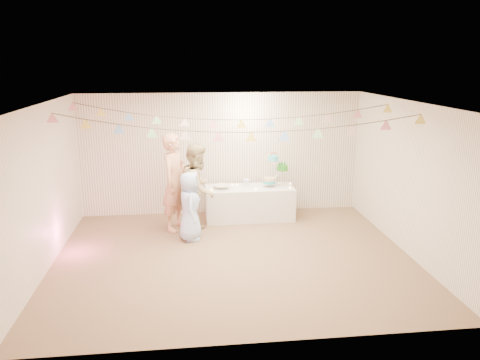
{
  "coord_description": "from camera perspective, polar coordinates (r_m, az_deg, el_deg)",
  "views": [
    {
      "loc": [
        -0.74,
        -7.34,
        3.26
      ],
      "look_at": [
        0.2,
        0.8,
        1.15
      ],
      "focal_mm": 35.0,
      "sensor_mm": 36.0,
      "label": 1
    }
  ],
  "objects": [
    {
      "name": "tealight_4",
      "position": [
        9.71,
        6.12,
        -0.92
      ],
      "size": [
        0.04,
        0.04,
        0.03
      ],
      "primitive_type": "cylinder",
      "color": "#FFD88C",
      "rests_on": "table"
    },
    {
      "name": "tealight_3",
      "position": [
        10.0,
        2.99,
        -0.41
      ],
      "size": [
        0.04,
        0.04,
        0.03
      ],
      "primitive_type": "cylinder",
      "color": "#FFD88C",
      "rests_on": "table"
    },
    {
      "name": "floor",
      "position": [
        8.06,
        -0.77,
        -9.4
      ],
      "size": [
        6.0,
        6.0,
        0.0
      ],
      "primitive_type": "plane",
      "color": "brown",
      "rests_on": "ground"
    },
    {
      "name": "posy",
      "position": [
        9.74,
        0.78,
        0.05
      ],
      "size": [
        0.15,
        0.15,
        0.18
      ],
      "primitive_type": null,
      "color": "white",
      "rests_on": "table"
    },
    {
      "name": "cake_middle",
      "position": [
        9.9,
        5.27,
        1.81
      ],
      "size": [
        0.27,
        0.27,
        0.22
      ],
      "primitive_type": null,
      "color": "#24801C",
      "rests_on": "cake_stand"
    },
    {
      "name": "platter",
      "position": [
        9.61,
        -2.24,
        -0.64
      ],
      "size": [
        0.34,
        0.34,
        0.02
      ],
      "primitive_type": "cylinder",
      "color": "white",
      "rests_on": "table"
    },
    {
      "name": "cake_stand",
      "position": [
        9.78,
        4.34,
        1.58
      ],
      "size": [
        0.61,
        0.36,
        0.68
      ],
      "primitive_type": null,
      "color": "silver",
      "rests_on": "table"
    },
    {
      "name": "person_child",
      "position": [
        8.66,
        -6.13,
        -3.21
      ],
      "size": [
        0.43,
        0.64,
        1.29
      ],
      "primitive_type": "imported",
      "rotation": [
        0.0,
        0.0,
        1.6
      ],
      "color": "#ACC6F4",
      "rests_on": "floor"
    },
    {
      "name": "tealight_1",
      "position": [
        9.87,
        -0.98,
        -0.59
      ],
      "size": [
        0.04,
        0.04,
        0.03
      ],
      "primitive_type": "cylinder",
      "color": "#FFD88C",
      "rests_on": "table"
    },
    {
      "name": "table",
      "position": [
        9.84,
        1.16,
        -2.81
      ],
      "size": [
        1.83,
        0.73,
        0.69
      ],
      "primitive_type": "cube",
      "color": "silver",
      "rests_on": "floor"
    },
    {
      "name": "person_adult_a",
      "position": [
        9.15,
        -7.92,
        -0.26
      ],
      "size": [
        0.73,
        0.83,
        1.92
      ],
      "primitive_type": "imported",
      "rotation": [
        0.0,
        0.0,
        1.1
      ],
      "color": "tan",
      "rests_on": "floor"
    },
    {
      "name": "bunting_back",
      "position": [
        8.52,
        -1.59,
        8.31
      ],
      "size": [
        5.6,
        1.1,
        0.4
      ],
      "primitive_type": null,
      "color": "pink",
      "rests_on": "ceiling"
    },
    {
      "name": "right_wall",
      "position": [
        8.47,
        19.84,
        0.18
      ],
      "size": [
        5.0,
        5.0,
        0.0
      ],
      "primitive_type": "plane",
      "color": "white",
      "rests_on": "ground"
    },
    {
      "name": "tealight_0",
      "position": [
        9.52,
        -3.48,
        -1.18
      ],
      "size": [
        0.04,
        0.04,
        0.03
      ],
      "primitive_type": "cylinder",
      "color": "#FFD88C",
      "rests_on": "table"
    },
    {
      "name": "ceiling",
      "position": [
        7.4,
        -0.84,
        9.33
      ],
      "size": [
        6.0,
        6.0,
        0.0
      ],
      "primitive_type": "plane",
      "color": "white",
      "rests_on": "ground"
    },
    {
      "name": "tealight_5",
      "position": [
        10.04,
        6.15,
        -0.41
      ],
      "size": [
        0.04,
        0.04,
        0.03
      ],
      "primitive_type": "cylinder",
      "color": "#FFD88C",
      "rests_on": "table"
    },
    {
      "name": "front_wall",
      "position": [
        5.27,
        1.98,
        -7.4
      ],
      "size": [
        6.0,
        6.0,
        0.0
      ],
      "primitive_type": "plane",
      "color": "white",
      "rests_on": "ground"
    },
    {
      "name": "tealight_6",
      "position": [
        9.87,
        -0.39,
        -0.58
      ],
      "size": [
        0.04,
        0.04,
        0.03
      ],
      "primitive_type": "cylinder",
      "color": "#FFD88C",
      "rests_on": "table"
    },
    {
      "name": "cake_bottom",
      "position": [
        9.75,
        3.51,
        0.03
      ],
      "size": [
        0.31,
        0.31,
        0.15
      ],
      "primitive_type": null,
      "color": "#26B1B0",
      "rests_on": "cake_stand"
    },
    {
      "name": "back_wall",
      "position": [
        10.06,
        -2.25,
        3.2
      ],
      "size": [
        6.0,
        6.0,
        0.0
      ],
      "primitive_type": "plane",
      "color": "white",
      "rests_on": "ground"
    },
    {
      "name": "cake_top_tier",
      "position": [
        9.68,
        4.06,
        3.18
      ],
      "size": [
        0.25,
        0.25,
        0.19
      ],
      "primitive_type": null,
      "color": "#42C7D2",
      "rests_on": "cake_stand"
    },
    {
      "name": "bunting_front",
      "position": [
        7.24,
        -0.67,
        6.98
      ],
      "size": [
        5.6,
        0.9,
        0.36
      ],
      "primitive_type": null,
      "color": "#72A5E5",
      "rests_on": "ceiling"
    },
    {
      "name": "person_adult_b",
      "position": [
        8.94,
        -5.11,
        -1.06
      ],
      "size": [
        0.89,
        1.02,
        1.76
      ],
      "primitive_type": "imported",
      "rotation": [
        0.0,
        0.0,
        1.27
      ],
      "color": "tan",
      "rests_on": "floor"
    },
    {
      "name": "tealight_2",
      "position": [
        9.54,
        1.94,
        -1.12
      ],
      "size": [
        0.04,
        0.04,
        0.03
      ],
      "primitive_type": "cylinder",
      "color": "#FFD88C",
      "rests_on": "table"
    },
    {
      "name": "left_wall",
      "position": [
        7.92,
        -22.93,
        -1.05
      ],
      "size": [
        5.0,
        5.0,
        0.0
      ],
      "primitive_type": "plane",
      "color": "white",
      "rests_on": "ground"
    }
  ]
}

